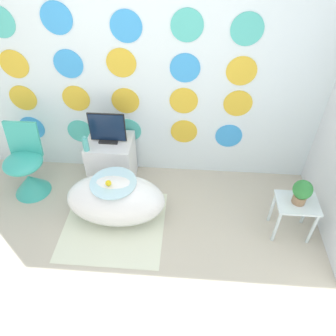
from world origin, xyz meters
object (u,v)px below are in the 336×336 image
object	(u,v)px
bathtub	(116,200)
chair	(28,173)
tv	(107,129)
vase	(86,144)
potted_plant_left	(302,191)

from	to	relation	value
bathtub	chair	xyz separation A→B (m)	(-1.04, 0.31, 0.01)
bathtub	tv	distance (m)	0.74
bathtub	tv	size ratio (longest dim) A/B	2.56
bathtub	vase	size ratio (longest dim) A/B	5.80
vase	potted_plant_left	bearing A→B (deg)	-11.88
vase	potted_plant_left	xyz separation A→B (m)	(2.10, -0.44, -0.08)
bathtub	chair	size ratio (longest dim) A/B	1.20
bathtub	chair	distance (m)	1.09
bathtub	potted_plant_left	bearing A→B (deg)	-1.72
vase	chair	bearing A→B (deg)	-173.58
vase	potted_plant_left	world-z (taller)	vase
tv	potted_plant_left	distance (m)	2.00
bathtub	vase	bearing A→B (deg)	132.03
tv	vase	bearing A→B (deg)	-139.10
bathtub	chair	world-z (taller)	chair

